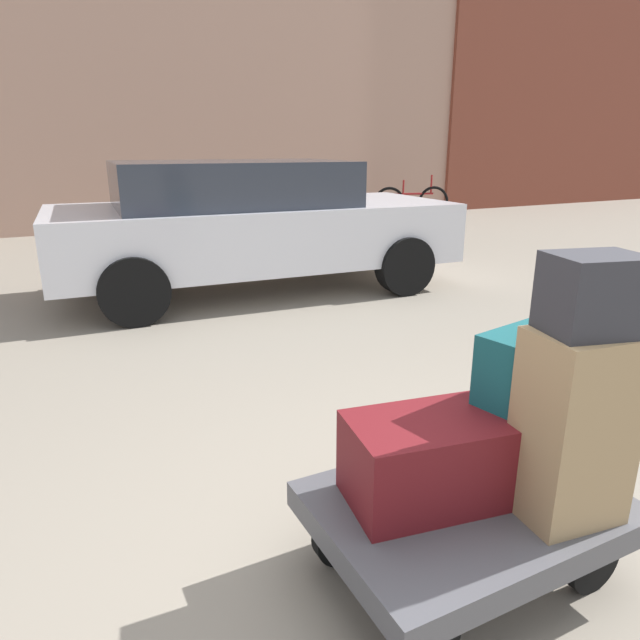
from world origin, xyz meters
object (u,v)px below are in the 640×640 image
(suitcase_teal_rear_left, at_px, (529,408))
(luggage_cart, at_px, (466,515))
(duffel_bag_charcoal_topmost_pile, at_px, (594,294))
(bollard_kerb_mid, at_px, (376,217))
(suitcase_tan_front_left, at_px, (574,427))
(bollard_kerb_near, at_px, (304,222))
(bicycle_leaning, at_px, (411,203))
(parked_car, at_px, (250,223))
(duffel_bag_maroon_center, at_px, (426,460))

(suitcase_teal_rear_left, bearing_deg, luggage_cart, 172.34)
(duffel_bag_charcoal_topmost_pile, xyz_separation_m, bollard_kerb_mid, (3.92, 7.47, -0.79))
(suitcase_tan_front_left, relative_size, bollard_kerb_near, 0.96)
(luggage_cart, bearing_deg, suitcase_teal_rear_left, 3.28)
(suitcase_tan_front_left, height_order, bicycle_leaning, suitcase_tan_front_left)
(suitcase_teal_rear_left, distance_m, bollard_kerb_mid, 8.22)
(duffel_bag_charcoal_topmost_pile, distance_m, bicycle_leaning, 11.00)
(suitcase_teal_rear_left, height_order, bicycle_leaning, bicycle_leaning)
(duffel_bag_charcoal_topmost_pile, bearing_deg, suitcase_tan_front_left, 0.00)
(parked_car, distance_m, bicycle_leaning, 6.96)
(suitcase_tan_front_left, xyz_separation_m, bollard_kerb_near, (2.52, 7.47, -0.33))
(suitcase_tan_front_left, relative_size, suitcase_teal_rear_left, 1.14)
(luggage_cart, bearing_deg, suitcase_tan_front_left, -41.39)
(bicycle_leaning, distance_m, bollard_kerb_mid, 2.67)
(suitcase_teal_rear_left, bearing_deg, bollard_kerb_mid, 50.88)
(bicycle_leaning, bearing_deg, duffel_bag_charcoal_topmost_pile, -122.86)
(parked_car, relative_size, bollard_kerb_near, 6.34)
(duffel_bag_charcoal_topmost_pile, bearing_deg, bollard_kerb_mid, 77.03)
(bollard_kerb_near, distance_m, bollard_kerb_mid, 1.41)
(luggage_cart, distance_m, duffel_bag_charcoal_topmost_pile, 0.92)
(duffel_bag_maroon_center, relative_size, parked_car, 0.13)
(suitcase_tan_front_left, xyz_separation_m, duffel_bag_charcoal_topmost_pile, (0.00, 0.00, 0.46))
(suitcase_tan_front_left, distance_m, bicycle_leaning, 10.97)
(duffel_bag_maroon_center, bearing_deg, duffel_bag_charcoal_topmost_pile, -27.84)
(duffel_bag_maroon_center, distance_m, parked_car, 4.61)
(parked_car, bearing_deg, bollard_kerb_near, 54.45)
(suitcase_tan_front_left, distance_m, bollard_kerb_mid, 8.44)
(luggage_cart, xyz_separation_m, suitcase_teal_rear_left, (0.28, 0.02, 0.37))
(suitcase_teal_rear_left, bearing_deg, suitcase_tan_front_left, -111.69)
(luggage_cart, height_order, duffel_bag_charcoal_topmost_pile, duffel_bag_charcoal_topmost_pile)
(duffel_bag_charcoal_topmost_pile, bearing_deg, luggage_cart, 153.36)
(parked_car, relative_size, bollard_kerb_mid, 6.34)
(luggage_cart, bearing_deg, bicycle_leaning, 55.47)
(duffel_bag_maroon_center, bearing_deg, bollard_kerb_near, 77.07)
(suitcase_tan_front_left, height_order, parked_car, parked_car)
(duffel_bag_maroon_center, bearing_deg, luggage_cart, -18.65)
(suitcase_teal_rear_left, bearing_deg, duffel_bag_maroon_center, 161.39)
(suitcase_teal_rear_left, xyz_separation_m, duffel_bag_charcoal_topmost_pile, (-0.04, -0.23, 0.50))
(duffel_bag_maroon_center, relative_size, bollard_kerb_near, 0.81)
(bollard_kerb_near, bearing_deg, duffel_bag_maroon_center, -111.97)
(bicycle_leaning, relative_size, bollard_kerb_near, 2.47)
(suitcase_tan_front_left, bearing_deg, duffel_bag_maroon_center, 150.35)
(bollard_kerb_near, bearing_deg, suitcase_teal_rear_left, -108.86)
(duffel_bag_maroon_center, relative_size, duffel_bag_charcoal_topmost_pile, 1.98)
(bollard_kerb_mid, bearing_deg, bicycle_leaning, 40.71)
(parked_car, distance_m, bollard_kerb_mid, 4.30)
(suitcase_tan_front_left, height_order, bollard_kerb_mid, suitcase_tan_front_left)
(duffel_bag_charcoal_topmost_pile, distance_m, bollard_kerb_near, 7.92)
(parked_car, xyz_separation_m, bollard_kerb_mid, (3.33, 2.69, -0.41))
(luggage_cart, distance_m, suitcase_teal_rear_left, 0.46)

